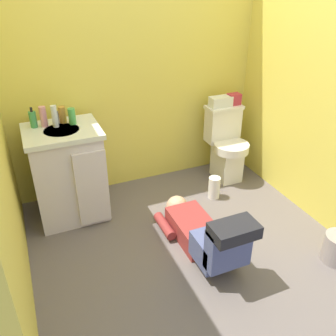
{
  "coord_description": "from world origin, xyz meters",
  "views": [
    {
      "loc": [
        -1.01,
        -2.1,
        1.94
      ],
      "look_at": [
        0.04,
        0.36,
        0.45
      ],
      "focal_mm": 38.49,
      "sensor_mm": 36.0,
      "label": 1
    }
  ],
  "objects_px": {
    "faucet": "(57,117)",
    "paper_towel_roll": "(214,188)",
    "vanity_cabinet": "(68,173)",
    "tissue_box": "(221,102)",
    "toiletry_bag": "(234,99)",
    "bottle_amber": "(62,115)",
    "bottle_green": "(72,116)",
    "bottle_clear": "(55,116)",
    "person_plumber": "(204,234)",
    "soap_dispenser": "(33,119)",
    "toilet": "(226,145)",
    "bottle_pink": "(43,117)"
  },
  "relations": [
    {
      "from": "bottle_clear",
      "to": "person_plumber",
      "type": "bearing_deg",
      "value": -48.19
    },
    {
      "from": "person_plumber",
      "to": "vanity_cabinet",
      "type": "bearing_deg",
      "value": 132.77
    },
    {
      "from": "bottle_clear",
      "to": "bottle_amber",
      "type": "relative_size",
      "value": 1.29
    },
    {
      "from": "person_plumber",
      "to": "bottle_pink",
      "type": "relative_size",
      "value": 6.41
    },
    {
      "from": "toiletry_bag",
      "to": "bottle_amber",
      "type": "relative_size",
      "value": 0.9
    },
    {
      "from": "paper_towel_roll",
      "to": "toiletry_bag",
      "type": "bearing_deg",
      "value": 45.35
    },
    {
      "from": "soap_dispenser",
      "to": "faucet",
      "type": "bearing_deg",
      "value": 6.01
    },
    {
      "from": "vanity_cabinet",
      "to": "person_plumber",
      "type": "relative_size",
      "value": 0.77
    },
    {
      "from": "vanity_cabinet",
      "to": "bottle_pink",
      "type": "height_order",
      "value": "bottle_pink"
    },
    {
      "from": "vanity_cabinet",
      "to": "tissue_box",
      "type": "bearing_deg",
      "value": 5.27
    },
    {
      "from": "faucet",
      "to": "bottle_green",
      "type": "relative_size",
      "value": 0.75
    },
    {
      "from": "toilet",
      "to": "bottle_pink",
      "type": "relative_size",
      "value": 4.51
    },
    {
      "from": "toilet",
      "to": "soap_dispenser",
      "type": "height_order",
      "value": "soap_dispenser"
    },
    {
      "from": "soap_dispenser",
      "to": "bottle_green",
      "type": "relative_size",
      "value": 1.24
    },
    {
      "from": "bottle_pink",
      "to": "bottle_green",
      "type": "height_order",
      "value": "bottle_pink"
    },
    {
      "from": "person_plumber",
      "to": "bottle_clear",
      "type": "height_order",
      "value": "bottle_clear"
    },
    {
      "from": "faucet",
      "to": "paper_towel_roll",
      "type": "xyz_separation_m",
      "value": [
        1.29,
        -0.41,
        -0.76
      ]
    },
    {
      "from": "tissue_box",
      "to": "toiletry_bag",
      "type": "bearing_deg",
      "value": 0.0
    },
    {
      "from": "bottle_pink",
      "to": "bottle_green",
      "type": "distance_m",
      "value": 0.22
    },
    {
      "from": "toilet",
      "to": "bottle_amber",
      "type": "height_order",
      "value": "bottle_amber"
    },
    {
      "from": "toiletry_bag",
      "to": "bottle_clear",
      "type": "xyz_separation_m",
      "value": [
        -1.72,
        -0.08,
        0.1
      ]
    },
    {
      "from": "vanity_cabinet",
      "to": "bottle_clear",
      "type": "distance_m",
      "value": 0.5
    },
    {
      "from": "tissue_box",
      "to": "toiletry_bag",
      "type": "relative_size",
      "value": 1.77
    },
    {
      "from": "toiletry_bag",
      "to": "bottle_pink",
      "type": "xyz_separation_m",
      "value": [
        -1.8,
        -0.03,
        0.1
      ]
    },
    {
      "from": "bottle_green",
      "to": "soap_dispenser",
      "type": "bearing_deg",
      "value": 170.11
    },
    {
      "from": "toiletry_bag",
      "to": "bottle_pink",
      "type": "distance_m",
      "value": 1.8
    },
    {
      "from": "bottle_green",
      "to": "vanity_cabinet",
      "type": "bearing_deg",
      "value": -144.46
    },
    {
      "from": "bottle_clear",
      "to": "bottle_amber",
      "type": "xyz_separation_m",
      "value": [
        0.07,
        0.07,
        -0.02
      ]
    },
    {
      "from": "soap_dispenser",
      "to": "bottle_pink",
      "type": "bearing_deg",
      "value": -9.42
    },
    {
      "from": "person_plumber",
      "to": "bottle_amber",
      "type": "height_order",
      "value": "bottle_amber"
    },
    {
      "from": "bottle_amber",
      "to": "bottle_green",
      "type": "xyz_separation_m",
      "value": [
        0.07,
        -0.06,
        -0.0
      ]
    },
    {
      "from": "vanity_cabinet",
      "to": "bottle_amber",
      "type": "relative_size",
      "value": 5.96
    },
    {
      "from": "faucet",
      "to": "soap_dispenser",
      "type": "xyz_separation_m",
      "value": [
        -0.19,
        -0.02,
        0.02
      ]
    },
    {
      "from": "bottle_clear",
      "to": "bottle_amber",
      "type": "bearing_deg",
      "value": 45.17
    },
    {
      "from": "bottle_green",
      "to": "faucet",
      "type": "bearing_deg",
      "value": 146.18
    },
    {
      "from": "toilet",
      "to": "vanity_cabinet",
      "type": "distance_m",
      "value": 1.59
    },
    {
      "from": "faucet",
      "to": "bottle_amber",
      "type": "relative_size",
      "value": 0.73
    },
    {
      "from": "bottle_green",
      "to": "bottle_clear",
      "type": "bearing_deg",
      "value": -176.51
    },
    {
      "from": "soap_dispenser",
      "to": "paper_towel_roll",
      "type": "relative_size",
      "value": 0.76
    },
    {
      "from": "bottle_green",
      "to": "person_plumber",
      "type": "bearing_deg",
      "value": -53.19
    },
    {
      "from": "soap_dispenser",
      "to": "bottle_amber",
      "type": "relative_size",
      "value": 1.21
    },
    {
      "from": "faucet",
      "to": "bottle_green",
      "type": "xyz_separation_m",
      "value": [
        0.11,
        -0.07,
        0.02
      ]
    },
    {
      "from": "vanity_cabinet",
      "to": "tissue_box",
      "type": "distance_m",
      "value": 1.59
    },
    {
      "from": "faucet",
      "to": "toiletry_bag",
      "type": "distance_m",
      "value": 1.69
    },
    {
      "from": "soap_dispenser",
      "to": "bottle_pink",
      "type": "height_order",
      "value": "same"
    },
    {
      "from": "faucet",
      "to": "person_plumber",
      "type": "bearing_deg",
      "value": -51.36
    },
    {
      "from": "faucet",
      "to": "tissue_box",
      "type": "relative_size",
      "value": 0.45
    },
    {
      "from": "person_plumber",
      "to": "paper_towel_roll",
      "type": "relative_size",
      "value": 4.89
    },
    {
      "from": "bottle_clear",
      "to": "bottle_green",
      "type": "height_order",
      "value": "bottle_clear"
    },
    {
      "from": "bottle_pink",
      "to": "toilet",
      "type": "bearing_deg",
      "value": -2.07
    }
  ]
}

